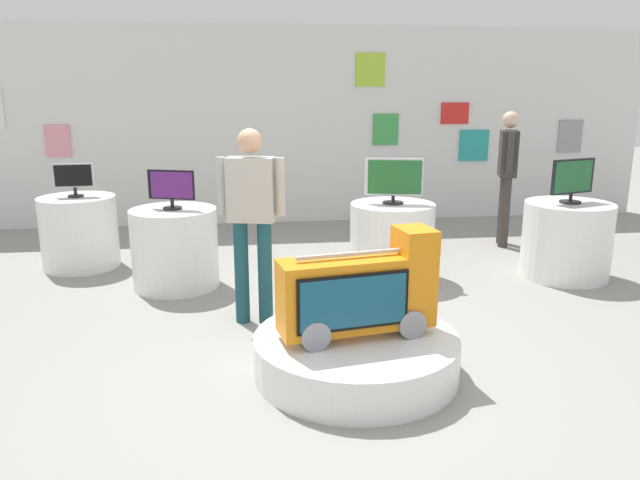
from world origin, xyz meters
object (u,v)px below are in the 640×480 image
object	(u,v)px
display_pedestal_center_rear	(79,232)
shopper_browsing_near_truck	(507,168)
novelty_firetruck_tv	(360,294)
display_pedestal_far_right	(566,240)
tv_on_far_right	(573,179)
display_pedestal_left_rear	(392,241)
tv_on_center_rear	(74,178)
shopper_browsing_rear	(252,212)
tv_on_left_rear	(394,179)
display_pedestal_right_rear	(175,248)
tv_on_right_rear	(171,187)
main_display_pedestal	(356,354)

from	to	relation	value
display_pedestal_center_rear	shopper_browsing_near_truck	size ratio (longest dim) A/B	0.49
novelty_firetruck_tv	display_pedestal_far_right	xyz separation A→B (m)	(2.58, 1.95, -0.19)
display_pedestal_far_right	tv_on_far_right	bearing A→B (deg)	-107.38
display_pedestal_left_rear	shopper_browsing_near_truck	xyz separation A→B (m)	(1.73, 1.16, 0.58)
tv_on_far_right	tv_on_center_rear	bearing A→B (deg)	168.67
display_pedestal_left_rear	display_pedestal_far_right	world-z (taller)	same
tv_on_center_rear	shopper_browsing_rear	xyz separation A→B (m)	(1.88, -1.91, -0.04)
novelty_firetruck_tv	display_pedestal_left_rear	world-z (taller)	novelty_firetruck_tv
tv_on_left_rear	tv_on_center_rear	bearing A→B (deg)	165.90
tv_on_center_rear	display_pedestal_right_rear	distance (m)	1.52
tv_on_left_rear	tv_on_right_rear	world-z (taller)	tv_on_left_rear
novelty_firetruck_tv	tv_on_left_rear	bearing A→B (deg)	70.56
tv_on_right_rear	display_pedestal_far_right	size ratio (longest dim) A/B	0.51
tv_on_left_rear	shopper_browsing_near_truck	size ratio (longest dim) A/B	0.35
shopper_browsing_near_truck	tv_on_far_right	bearing A→B (deg)	-86.19
display_pedestal_left_rear	display_pedestal_right_rear	distance (m)	2.22
tv_on_far_right	shopper_browsing_rear	xyz separation A→B (m)	(-3.28, -0.88, -0.08)
display_pedestal_center_rear	display_pedestal_right_rear	world-z (taller)	same
shopper_browsing_rear	display_pedestal_right_rear	bearing A→B (deg)	125.17
novelty_firetruck_tv	display_pedestal_left_rear	distance (m)	2.28
display_pedestal_center_rear	tv_on_center_rear	xyz separation A→B (m)	(-0.00, -0.00, 0.61)
novelty_firetruck_tv	tv_on_center_rear	size ratio (longest dim) A/B	2.66
display_pedestal_center_rear	display_pedestal_far_right	xyz separation A→B (m)	(5.16, -1.03, 0.00)
main_display_pedestal	display_pedestal_left_rear	world-z (taller)	display_pedestal_left_rear
display_pedestal_right_rear	tv_on_right_rear	size ratio (longest dim) A/B	1.87
main_display_pedestal	display_pedestal_right_rear	bearing A→B (deg)	123.96
display_pedestal_left_rear	tv_on_center_rear	bearing A→B (deg)	165.97
tv_on_left_rear	tv_on_far_right	distance (m)	1.83
display_pedestal_right_rear	tv_on_far_right	world-z (taller)	tv_on_far_right
display_pedestal_center_rear	tv_on_far_right	distance (m)	5.30
display_pedestal_left_rear	tv_on_right_rear	bearing A→B (deg)	-179.83
main_display_pedestal	display_pedestal_left_rear	size ratio (longest dim) A/B	1.64
tv_on_far_right	display_pedestal_right_rear	bearing A→B (deg)	177.20
display_pedestal_far_right	shopper_browsing_near_truck	bearing A→B (deg)	93.88
shopper_browsing_near_truck	shopper_browsing_rear	size ratio (longest dim) A/B	1.02
main_display_pedestal	shopper_browsing_near_truck	xyz separation A→B (m)	(2.51, 3.30, 0.84)
tv_on_right_rear	tv_on_far_right	bearing A→B (deg)	-2.74
tv_on_center_rear	display_pedestal_right_rear	size ratio (longest dim) A/B	0.49
display_pedestal_left_rear	shopper_browsing_near_truck	bearing A→B (deg)	33.87
shopper_browsing_near_truck	display_pedestal_right_rear	bearing A→B (deg)	-163.54
display_pedestal_right_rear	tv_on_left_rear	bearing A→B (deg)	-0.04
display_pedestal_far_right	novelty_firetruck_tv	bearing A→B (deg)	-142.96
tv_on_center_rear	display_pedestal_far_right	distance (m)	5.30
display_pedestal_left_rear	display_pedestal_right_rear	size ratio (longest dim) A/B	1.02
display_pedestal_right_rear	tv_on_far_right	bearing A→B (deg)	-2.80
novelty_firetruck_tv	display_pedestal_center_rear	distance (m)	3.95
tv_on_left_rear	novelty_firetruck_tv	bearing A→B (deg)	-109.44
main_display_pedestal	tv_on_right_rear	distance (m)	2.71
tv_on_left_rear	display_pedestal_center_rear	bearing A→B (deg)	165.83
tv_on_center_rear	tv_on_left_rear	bearing A→B (deg)	-14.10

